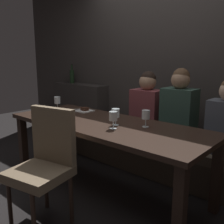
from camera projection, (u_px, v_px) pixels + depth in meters
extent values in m
plane|color=black|center=(106.00, 189.00, 2.83)|extent=(9.00, 9.00, 0.00)
cube|color=#383330|center=(169.00, 49.00, 3.41)|extent=(6.00, 0.12, 3.00)
cube|color=#2F2B29|center=(80.00, 111.00, 4.49)|extent=(1.10, 0.28, 0.95)
cube|color=black|center=(23.00, 145.00, 3.16)|extent=(0.08, 0.08, 0.69)
cube|color=black|center=(180.00, 210.00, 1.83)|extent=(0.08, 0.08, 0.69)
cube|color=black|center=(69.00, 133.00, 3.68)|extent=(0.08, 0.08, 0.69)
cube|color=black|center=(216.00, 176.00, 2.34)|extent=(0.08, 0.08, 0.69)
cube|color=#302119|center=(105.00, 125.00, 2.68)|extent=(2.20, 0.84, 0.04)
cube|color=#40352A|center=(143.00, 156.00, 3.30)|extent=(2.50, 0.40, 0.35)
cube|color=brown|center=(144.00, 139.00, 3.26)|extent=(2.50, 0.44, 0.10)
cylinder|color=#302119|center=(10.00, 202.00, 2.18)|extent=(0.04, 0.04, 0.42)
cylinder|color=#302119|center=(34.00, 220.00, 1.95)|extent=(0.04, 0.04, 0.42)
cylinder|color=#302119|center=(46.00, 187.00, 2.45)|extent=(0.04, 0.04, 0.42)
cylinder|color=#302119|center=(71.00, 200.00, 2.21)|extent=(0.04, 0.04, 0.42)
cube|color=#7F6B51|center=(39.00, 174.00, 2.14)|extent=(0.52, 0.52, 0.08)
cube|color=#7F6B51|center=(53.00, 135.00, 2.25)|extent=(0.44, 0.15, 0.48)
cube|color=brown|center=(147.00, 113.00, 3.16)|extent=(0.36, 0.24, 0.56)
sphere|color=tan|center=(148.00, 82.00, 3.08)|extent=(0.20, 0.20, 0.20)
sphere|color=black|center=(148.00, 79.00, 3.08)|extent=(0.18, 0.18, 0.18)
cube|color=#2D473D|center=(179.00, 116.00, 2.88)|extent=(0.36, 0.24, 0.61)
sphere|color=tan|center=(181.00, 80.00, 2.80)|extent=(0.20, 0.20, 0.20)
sphere|color=brown|center=(181.00, 77.00, 2.80)|extent=(0.18, 0.18, 0.18)
cylinder|color=black|center=(72.00, 77.00, 4.49)|extent=(0.08, 0.08, 0.22)
cylinder|color=black|center=(72.00, 67.00, 4.46)|extent=(0.03, 0.03, 0.09)
cylinder|color=black|center=(72.00, 64.00, 4.45)|extent=(0.03, 0.03, 0.02)
cylinder|color=silver|center=(113.00, 129.00, 2.44)|extent=(0.06, 0.06, 0.00)
cylinder|color=silver|center=(113.00, 124.00, 2.43)|extent=(0.01, 0.01, 0.07)
cylinder|color=silver|center=(113.00, 116.00, 2.41)|extent=(0.08, 0.08, 0.08)
cylinder|color=silver|center=(145.00, 127.00, 2.50)|extent=(0.06, 0.06, 0.00)
cylinder|color=silver|center=(146.00, 123.00, 2.49)|extent=(0.01, 0.01, 0.07)
cylinder|color=silver|center=(146.00, 115.00, 2.48)|extent=(0.08, 0.08, 0.08)
cylinder|color=silver|center=(58.00, 109.00, 3.32)|extent=(0.06, 0.06, 0.00)
cylinder|color=silver|center=(58.00, 106.00, 3.31)|extent=(0.01, 0.01, 0.07)
cylinder|color=silver|center=(57.00, 100.00, 3.29)|extent=(0.08, 0.08, 0.08)
cylinder|color=maroon|center=(57.00, 102.00, 3.30)|extent=(0.07, 0.07, 0.02)
cylinder|color=silver|center=(116.00, 125.00, 2.57)|extent=(0.06, 0.06, 0.00)
cylinder|color=silver|center=(116.00, 121.00, 2.56)|extent=(0.01, 0.01, 0.07)
cylinder|color=silver|center=(116.00, 113.00, 2.54)|extent=(0.08, 0.08, 0.08)
cylinder|color=gold|center=(116.00, 115.00, 2.55)|extent=(0.07, 0.07, 0.04)
cube|color=white|center=(84.00, 111.00, 3.22)|extent=(0.19, 0.19, 0.01)
cube|color=#381E14|center=(85.00, 109.00, 3.21)|extent=(0.08, 0.06, 0.04)
cube|color=silver|center=(78.00, 109.00, 3.33)|extent=(0.06, 0.17, 0.01)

